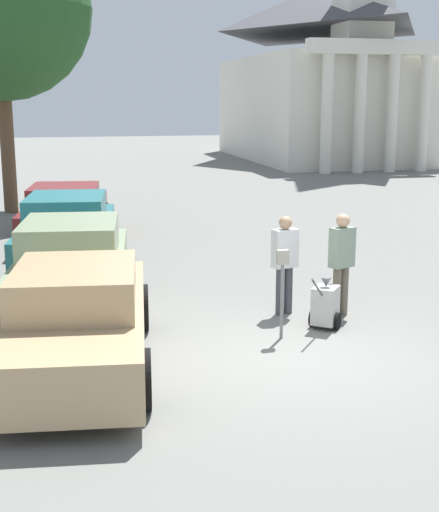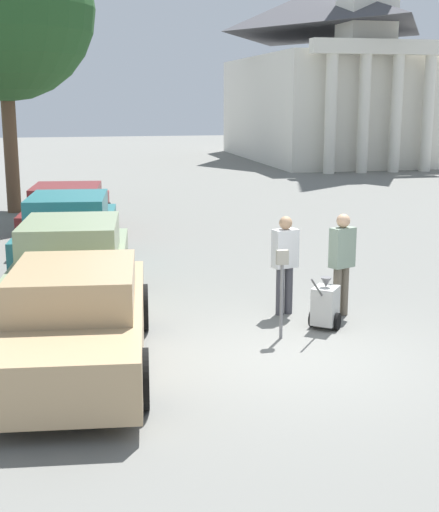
# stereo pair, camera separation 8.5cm
# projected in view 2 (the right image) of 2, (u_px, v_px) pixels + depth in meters

# --- Properties ---
(ground_plane) EXTENTS (120.00, 120.00, 0.00)m
(ground_plane) POSITION_uv_depth(u_px,v_px,m) (291.00, 356.00, 10.23)
(ground_plane) COLOR slate
(parked_car_tan) EXTENTS (2.35, 4.97, 1.46)m
(parked_car_tan) POSITION_uv_depth(u_px,v_px,m) (77.00, 319.00, 9.68)
(parked_car_tan) COLOR tan
(parked_car_tan) RESTS_ON ground_plane
(parked_car_sage) EXTENTS (2.32, 4.79, 1.61)m
(parked_car_sage) POSITION_uv_depth(u_px,v_px,m) (73.00, 269.00, 12.25)
(parked_car_sage) COLOR gray
(parked_car_sage) RESTS_ON ground_plane
(parked_car_teal) EXTENTS (2.37, 5.11, 1.60)m
(parked_car_teal) POSITION_uv_depth(u_px,v_px,m) (70.00, 234.00, 15.42)
(parked_car_teal) COLOR #23666B
(parked_car_teal) RESTS_ON ground_plane
(parked_car_maroon) EXTENTS (2.46, 4.99, 1.43)m
(parked_car_maroon) POSITION_uv_depth(u_px,v_px,m) (68.00, 213.00, 18.52)
(parked_car_maroon) COLOR maroon
(parked_car_maroon) RESTS_ON ground_plane
(parking_meter) EXTENTS (0.18, 0.09, 1.39)m
(parking_meter) POSITION_uv_depth(u_px,v_px,m) (282.00, 277.00, 10.76)
(parking_meter) COLOR slate
(parking_meter) RESTS_ON ground_plane
(person_worker) EXTENTS (0.46, 0.32, 1.70)m
(person_worker) POSITION_uv_depth(u_px,v_px,m) (285.00, 259.00, 12.00)
(person_worker) COLOR #3F3F47
(person_worker) RESTS_ON ground_plane
(person_supervisor) EXTENTS (0.47, 0.36, 1.75)m
(person_supervisor) POSITION_uv_depth(u_px,v_px,m) (342.00, 258.00, 11.90)
(person_supervisor) COLOR #665B4C
(person_supervisor) RESTS_ON ground_plane
(equipment_cart) EXTENTS (0.76, 0.90, 1.00)m
(equipment_cart) POSITION_uv_depth(u_px,v_px,m) (325.00, 305.00, 11.36)
(equipment_cart) COLOR #B2B2AD
(equipment_cart) RESTS_ON ground_plane
(church) EXTENTS (8.67, 16.19, 22.35)m
(church) POSITION_uv_depth(u_px,v_px,m) (326.00, 64.00, 41.35)
(church) COLOR silver
(church) RESTS_ON ground_plane
(shade_tree) EXTENTS (5.64, 5.64, 9.13)m
(shade_tree) POSITION_uv_depth(u_px,v_px,m) (2.00, 8.00, 21.67)
(shade_tree) COLOR brown
(shade_tree) RESTS_ON ground_plane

